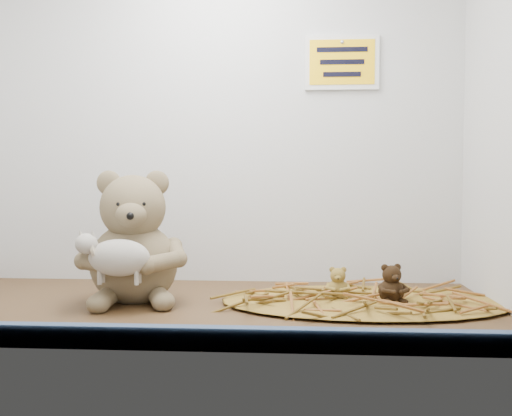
# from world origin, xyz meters

# --- Properties ---
(alcove_shell) EXTENTS (1.20, 0.60, 0.90)m
(alcove_shell) POSITION_xyz_m (0.00, 0.09, 0.45)
(alcove_shell) COLOR #3A2614
(alcove_shell) RESTS_ON ground
(front_rail) EXTENTS (1.19, 0.02, 0.04)m
(front_rail) POSITION_xyz_m (0.00, -0.29, 0.02)
(front_rail) COLOR #3C5173
(front_rail) RESTS_ON shelf_floor
(straw_bed) EXTENTS (0.60, 0.35, 0.01)m
(straw_bed) POSITION_xyz_m (0.33, 0.05, 0.01)
(straw_bed) COLOR brown
(straw_bed) RESTS_ON shelf_floor
(main_teddy) EXTENTS (0.27, 0.28, 0.28)m
(main_teddy) POSITION_xyz_m (-0.16, 0.05, 0.14)
(main_teddy) COLOR olive
(main_teddy) RESTS_ON shelf_floor
(toy_lamb) EXTENTS (0.16, 0.10, 0.10)m
(toy_lamb) POSITION_xyz_m (-0.16, -0.05, 0.11)
(toy_lamb) COLOR #B3ACA1
(toy_lamb) RESTS_ON main_teddy
(mini_teddy_tan) EXTENTS (0.06, 0.06, 0.07)m
(mini_teddy_tan) POSITION_xyz_m (0.28, 0.07, 0.04)
(mini_teddy_tan) COLOR olive
(mini_teddy_tan) RESTS_ON straw_bed
(mini_teddy_brown) EXTENTS (0.08, 0.08, 0.08)m
(mini_teddy_brown) POSITION_xyz_m (0.38, 0.03, 0.05)
(mini_teddy_brown) COLOR black
(mini_teddy_brown) RESTS_ON straw_bed
(wall_sign) EXTENTS (0.16, 0.01, 0.11)m
(wall_sign) POSITION_xyz_m (0.30, 0.29, 0.55)
(wall_sign) COLOR yellow
(wall_sign) RESTS_ON back_wall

